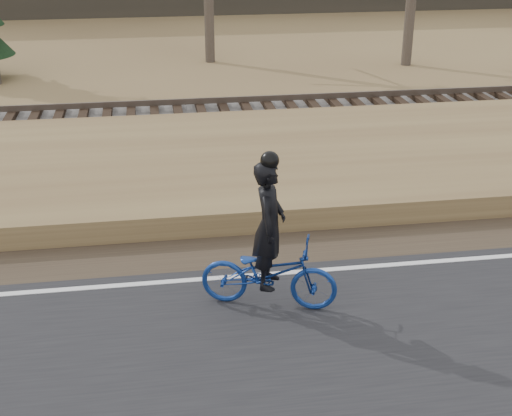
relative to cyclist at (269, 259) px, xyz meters
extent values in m
plane|color=olive|center=(-2.62, 0.70, -0.82)|extent=(120.00, 120.00, 0.00)
cube|color=black|center=(-2.62, -1.80, -0.79)|extent=(120.00, 6.00, 0.06)
cube|color=silver|center=(-2.62, 0.90, -0.75)|extent=(120.00, 0.12, 0.01)
cube|color=#473A2B|center=(-2.62, 1.90, -0.80)|extent=(120.00, 1.60, 0.04)
cube|color=olive|center=(-2.62, 4.90, -0.60)|extent=(120.00, 5.00, 0.44)
cube|color=slate|center=(-2.62, 8.70, -0.59)|extent=(120.00, 3.00, 0.45)
cube|color=black|center=(-2.62, 8.70, -0.30)|extent=(120.00, 2.40, 0.14)
cube|color=brown|center=(-2.62, 7.98, -0.15)|extent=(120.00, 0.07, 0.15)
cube|color=brown|center=(-2.62, 9.42, -0.15)|extent=(120.00, 0.07, 0.15)
imported|color=navy|center=(0.00, 0.00, -0.24)|extent=(2.11, 1.28, 1.05)
imported|color=black|center=(0.00, 0.00, 0.54)|extent=(0.65, 0.80, 1.89)
sphere|color=black|center=(0.00, 0.00, 1.50)|extent=(0.26, 0.26, 0.26)
camera|label=1|loc=(-1.59, -8.95, 4.76)|focal=50.00mm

